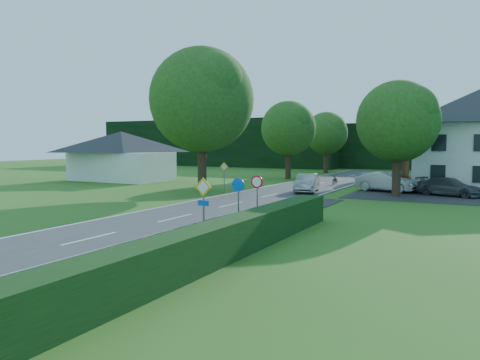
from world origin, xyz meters
The scene contains 27 objects.
road centered at (0.00, 20.00, 0.02)m, with size 7.00×80.00×0.04m, color #353538.
footpath centered at (4.95, 2.00, 0.02)m, with size 1.50×44.00×0.04m, color black.
parking_pad centered at (12.00, 33.00, 0.02)m, with size 14.00×16.00×0.04m, color black.
line_edge_left centered at (-3.25, 20.00, 0.04)m, with size 0.12×80.00×0.01m, color white.
line_edge_right centered at (3.25, 20.00, 0.04)m, with size 0.12×80.00×0.01m, color white.
line_centre centered at (0.00, 20.00, 0.04)m, with size 0.12×80.00×0.01m, color white, non-canonical shape.
hedge_right centered at (6.50, 0.00, 0.65)m, with size 1.20×30.00×1.30m, color black.
tree_main centered at (-6.00, 24.00, 5.82)m, with size 9.40×9.40×11.64m, color #1B4815, non-canonical shape.
tree_left_far centered at (-5.00, 40.00, 4.29)m, with size 7.00×7.00×8.58m, color #1B4815, non-canonical shape.
tree_right_far centered at (7.00, 42.00, 4.54)m, with size 7.40×7.40×9.09m, color #1B4815, non-canonical shape.
tree_left_back centered at (-4.50, 52.00, 4.04)m, with size 6.60×6.60×8.07m, color #1B4815, non-canonical shape.
tree_right_back centered at (6.00, 50.00, 3.78)m, with size 6.20×6.20×7.56m, color #1B4815, non-canonical shape.
tree_right_mid centered at (8.50, 28.00, 4.29)m, with size 7.00×7.00×8.58m, color #1B4815, non-canonical shape.
treeline_left centered at (-28.00, 62.00, 4.00)m, with size 44.00×6.00×8.00m, color black.
treeline_right centered at (8.00, 66.00, 3.50)m, with size 30.00×5.00×7.00m, color black.
bungalow_left centered at (-20.00, 30.00, 2.71)m, with size 11.00×6.50×5.20m.
streetlight centered at (8.06, 30.00, 4.46)m, with size 2.03×0.18×8.00m.
sign_priority_right centered at (4.30, 7.98, 1.80)m, with size 0.78×0.09×2.59m.
sign_roundabout centered at (4.30, 10.98, 1.67)m, with size 0.64×0.08×2.37m.
sign_speed_limit centered at (4.30, 12.97, 1.77)m, with size 0.64×0.11×2.37m.
sign_priority_left centered at (-4.50, 24.98, 1.72)m, with size 0.78×0.09×2.44m.
moving_car centered at (1.72, 27.46, 0.78)m, with size 1.56×4.46×1.47m, color #AAA9AE.
motorcycle centered at (1.76, 35.13, 0.53)m, with size 0.65×1.85×0.97m, color black.
parked_car_red centered at (8.00, 32.84, 0.76)m, with size 1.70×4.22×1.44m, color #64180B.
parked_car_silver_a centered at (7.20, 31.00, 0.84)m, with size 1.69×4.84×1.59m, color #AFB0B4.
parked_car_grey centered at (12.00, 30.04, 0.72)m, with size 1.90×4.68×1.36m, color #4A4B4F.
parasol centered at (10.13, 35.00, 1.13)m, with size 2.38×2.43×2.19m, color red.
Camera 1 is at (14.45, -7.97, 3.99)m, focal length 35.00 mm.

